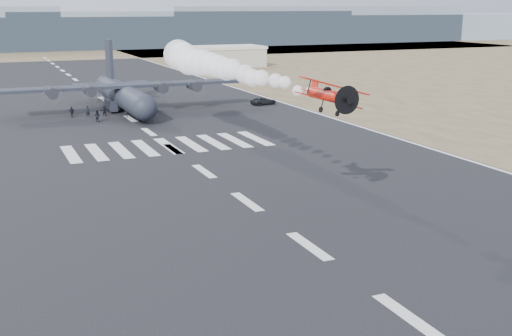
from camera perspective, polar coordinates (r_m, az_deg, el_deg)
ground at (r=38.54m, az=13.34°, el=-12.69°), size 500.00×500.00×0.00m
scrub_far at (r=258.67m, az=-18.83°, el=9.66°), size 500.00×80.00×0.00m
runway_markings at (r=91.39m, az=-9.50°, el=3.18°), size 60.00×260.00×0.01m
ridge_seg_d at (r=288.20m, az=-19.47°, el=11.30°), size 150.00×50.00×13.00m
ridge_seg_e at (r=300.03m, az=-6.76°, el=12.27°), size 150.00×50.00×15.00m
ridge_seg_f at (r=324.70m, az=4.56°, el=12.64°), size 150.00×50.00×17.00m
ridge_seg_g at (r=359.64m, az=13.97°, el=12.10°), size 150.00×50.00×13.00m
hangar_right at (r=190.06m, az=-2.58°, el=9.92°), size 20.50×12.50×5.90m
aerobatic_biplane at (r=53.42m, az=6.56°, el=6.46°), size 6.29×5.78×3.28m
smoke_trail at (r=82.61m, az=-5.18°, el=9.42°), size 4.07×39.96×4.07m
transport_aircraft at (r=110.88m, az=-11.72°, el=6.53°), size 39.20×32.34×11.37m
support_vehicle at (r=115.49m, az=0.68°, el=5.98°), size 5.07×3.06×1.32m
crew_a at (r=107.73m, az=-8.93°, el=5.35°), size 0.79×0.71×1.80m
crew_b at (r=100.90m, az=-13.93°, el=4.51°), size 1.03×1.00×1.83m
crew_c at (r=103.77m, az=-11.43°, el=4.85°), size 1.09×0.59×1.63m
crew_d at (r=106.04m, az=-16.05°, el=4.82°), size 1.16×0.87×1.78m
crew_e at (r=103.47m, az=-10.16°, el=4.96°), size 0.89×1.07×1.88m
crew_f at (r=106.49m, az=-13.33°, el=4.98°), size 1.50×0.49×1.62m
crew_g at (r=105.44m, az=-14.73°, el=4.87°), size 0.81×0.73×1.84m
crew_h at (r=106.72m, az=-10.67°, el=5.14°), size 0.79×0.50×1.61m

